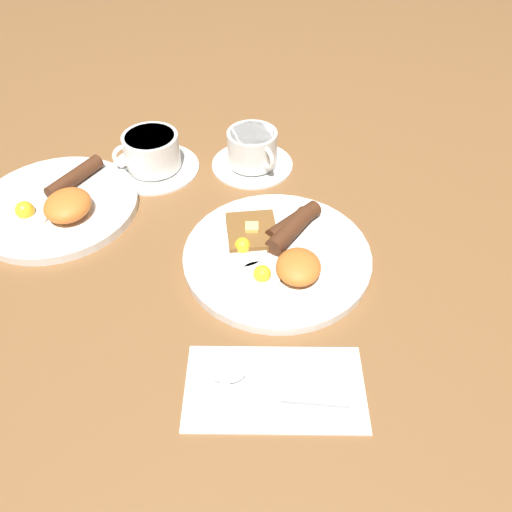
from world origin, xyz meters
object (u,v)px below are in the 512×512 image
at_px(breakfast_plate_near, 277,253).
at_px(breakfast_plate_far, 58,204).
at_px(teacup_near, 252,152).
at_px(teacup_far, 152,155).
at_px(knife, 283,395).
at_px(spoon, 241,373).

relative_size(breakfast_plate_near, breakfast_plate_far, 1.05).
bearing_deg(teacup_near, breakfast_plate_near, -166.87).
relative_size(teacup_far, knife, 0.93).
height_order(teacup_far, knife, teacup_far).
distance_m(breakfast_plate_near, spoon, 0.21).
xyz_separation_m(breakfast_plate_near, knife, (-0.23, -0.02, -0.01)).
bearing_deg(teacup_far, knife, -150.55).
xyz_separation_m(teacup_near, teacup_far, (-0.02, 0.18, 0.00)).
xyz_separation_m(knife, spoon, (0.03, 0.05, 0.00)).
relative_size(breakfast_plate_near, teacup_far, 1.73).
xyz_separation_m(breakfast_plate_far, spoon, (-0.29, -0.33, -0.00)).
distance_m(breakfast_plate_near, teacup_near, 0.25).
bearing_deg(teacup_near, knife, -171.17).
relative_size(breakfast_plate_far, teacup_near, 1.79).
relative_size(breakfast_plate_near, knife, 1.61).
distance_m(teacup_far, knife, 0.52).
height_order(breakfast_plate_far, teacup_far, teacup_far).
distance_m(breakfast_plate_far, knife, 0.50).
bearing_deg(breakfast_plate_near, breakfast_plate_far, 76.51).
bearing_deg(breakfast_plate_near, knife, -175.76).
relative_size(teacup_near, knife, 0.85).
distance_m(teacup_near, spoon, 0.45).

